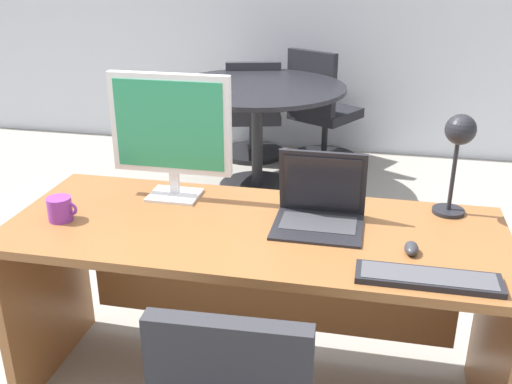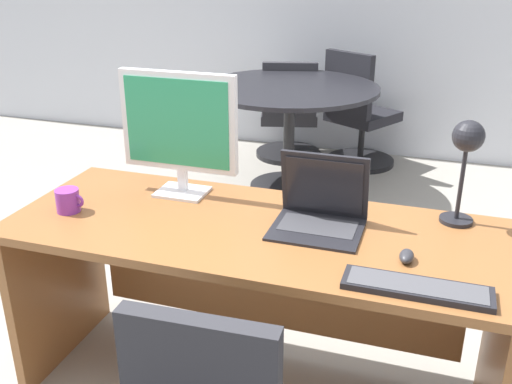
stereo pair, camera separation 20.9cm
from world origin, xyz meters
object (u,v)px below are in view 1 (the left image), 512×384
at_px(desk_lamp, 459,143).
at_px(meeting_chair_near, 321,118).
at_px(laptop, 320,201).
at_px(keyboard, 428,278).
at_px(monitor, 171,128).
at_px(meeting_table, 257,112).
at_px(mouse, 411,248).
at_px(coffee_mug, 60,209).
at_px(meeting_chair_far, 252,120).
at_px(desk, 257,272).

bearing_deg(desk_lamp, meeting_chair_near, 105.94).
relative_size(laptop, keyboard, 0.74).
relative_size(monitor, meeting_table, 0.40).
bearing_deg(keyboard, monitor, 154.41).
height_order(meeting_table, meeting_chair_near, meeting_chair_near).
height_order(mouse, desk_lamp, desk_lamp).
distance_m(laptop, meeting_table, 2.16).
height_order(coffee_mug, meeting_chair_far, meeting_chair_far).
height_order(monitor, meeting_chair_far, monitor).
bearing_deg(monitor, laptop, -9.85).
distance_m(desk, desk_lamp, 0.88).
relative_size(mouse, meeting_chair_far, 0.10).
bearing_deg(coffee_mug, monitor, 41.18).
relative_size(keyboard, meeting_chair_far, 0.51).
bearing_deg(meeting_chair_near, desk_lamp, -74.06).
xyz_separation_m(desk, monitor, (-0.37, 0.15, 0.51)).
relative_size(monitor, laptop, 1.56).
distance_m(desk_lamp, meeting_chair_far, 2.99).
height_order(monitor, meeting_chair_near, monitor).
height_order(coffee_mug, meeting_chair_near, meeting_chair_near).
bearing_deg(coffee_mug, mouse, 0.19).
bearing_deg(monitor, meeting_chair_near, 82.89).
xyz_separation_m(mouse, desk_lamp, (0.15, 0.33, 0.27)).
height_order(keyboard, coffee_mug, coffee_mug).
distance_m(monitor, coffee_mug, 0.51).
bearing_deg(mouse, laptop, 149.99).
relative_size(desk_lamp, meeting_table, 0.31).
bearing_deg(meeting_chair_far, mouse, -68.20).
bearing_deg(coffee_mug, laptop, 11.50).
height_order(desk, monitor, monitor).
xyz_separation_m(desk_lamp, meeting_table, (-1.13, 1.89, -0.44)).
height_order(laptop, desk_lamp, desk_lamp).
bearing_deg(coffee_mug, keyboard, -7.36).
xyz_separation_m(mouse, meeting_chair_near, (-0.59, 2.92, -0.39)).
bearing_deg(desk, meeting_chair_near, 90.89).
xyz_separation_m(laptop, meeting_table, (-0.66, 2.04, -0.23)).
xyz_separation_m(laptop, coffee_mug, (-0.93, -0.19, -0.03)).
bearing_deg(coffee_mug, desk_lamp, 13.46).
xyz_separation_m(desk_lamp, coffee_mug, (-1.40, -0.34, -0.24)).
distance_m(laptop, desk_lamp, 0.53).
distance_m(coffee_mug, meeting_chair_far, 2.97).
xyz_separation_m(meeting_chair_near, meeting_chair_far, (-0.58, -0.00, -0.05)).
xyz_separation_m(coffee_mug, meeting_chair_far, (0.09, 2.93, -0.47)).
bearing_deg(keyboard, desk_lamp, 78.33).
bearing_deg(laptop, meeting_table, 107.96).
height_order(monitor, meeting_table, monitor).
bearing_deg(monitor, coffee_mug, -138.82).
xyz_separation_m(desk, laptop, (0.23, 0.04, 0.30)).
height_order(desk, laptop, laptop).
distance_m(monitor, desk_lamp, 1.07).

